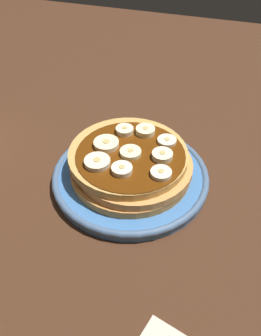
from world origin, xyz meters
TOP-DOWN VIEW (x-y plane):
  - ground_plane at (0.00, 0.00)cm, footprint 140.00×140.00cm
  - plate at (0.00, 0.00)cm, footprint 22.52×22.52cm
  - pancake_stack at (0.26, 0.14)cm, footprint 17.21×17.67cm
  - banana_slice_0 at (-0.05, 0.04)cm, footprint 2.95×2.95cm
  - banana_slice_1 at (4.51, 2.35)cm, footprint 2.62×2.62cm
  - banana_slice_2 at (0.57, -4.31)cm, footprint 2.83×2.83cm
  - banana_slice_3 at (0.68, 3.79)cm, footprint 3.57×3.57cm
  - banana_slice_4 at (-3.30, 3.56)cm, footprint 3.49×3.49cm
  - banana_slice_5 at (-3.66, 0.50)cm, footprint 2.77×2.77cm
  - banana_slice_6 at (5.26, -0.60)cm, footprint 2.82×2.82cm
  - banana_slice_7 at (4.12, -4.11)cm, footprint 2.74×2.74cm
  - banana_slice_8 at (-2.75, -4.98)cm, footprint 2.77×2.77cm

SIDE VIEW (x-z plane):
  - ground_plane at x=0.00cm, z-range -3.00..0.00cm
  - plate at x=0.00cm, z-range 0.07..1.80cm
  - pancake_stack at x=0.26cm, z-range 1.42..5.04cm
  - banana_slice_7 at x=4.12cm, z-range 4.88..5.58cm
  - banana_slice_0 at x=-0.05cm, z-range 4.88..5.70cm
  - banana_slice_8 at x=-2.75cm, z-range 4.88..5.71cm
  - banana_slice_4 at x=-3.30cm, z-range 4.88..5.83cm
  - banana_slice_5 at x=-3.66cm, z-range 4.88..5.84cm
  - banana_slice_3 at x=0.68cm, z-range 4.88..5.85cm
  - banana_slice_1 at x=4.51cm, z-range 4.88..5.86cm
  - banana_slice_2 at x=0.57cm, z-range 4.88..5.94cm
  - banana_slice_6 at x=5.26cm, z-range 4.88..5.95cm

